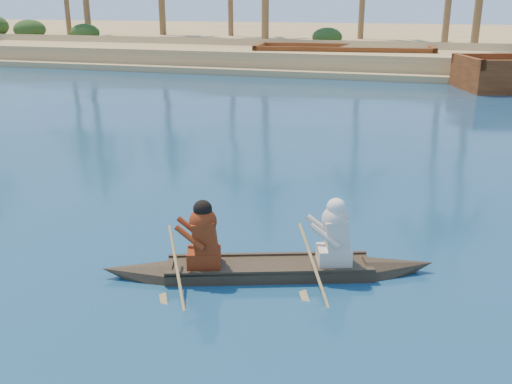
% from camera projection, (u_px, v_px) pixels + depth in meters
% --- Properties ---
extents(ground, '(160.00, 160.00, 0.00)m').
position_uv_depth(ground, '(5.00, 189.00, 13.57)').
color(ground, navy).
rests_on(ground, ground).
extents(sandy_embankment, '(150.00, 51.00, 1.50)m').
position_uv_depth(sandy_embankment, '(336.00, 41.00, 55.86)').
color(sandy_embankment, tan).
rests_on(sandy_embankment, ground).
extents(shrub_cluster, '(100.00, 6.00, 2.40)m').
position_uv_depth(shrub_cluster, '(301.00, 45.00, 41.72)').
color(shrub_cluster, '#213A15').
rests_on(shrub_cluster, ground).
extents(canoe, '(5.35, 2.49, 1.49)m').
position_uv_depth(canoe, '(269.00, 259.00, 9.22)').
color(canoe, '#352C1D').
rests_on(canoe, ground).
extents(barge_mid, '(11.50, 4.99, 1.86)m').
position_uv_depth(barge_mid, '(343.00, 60.00, 36.43)').
color(barge_mid, brown).
rests_on(barge_mid, ground).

